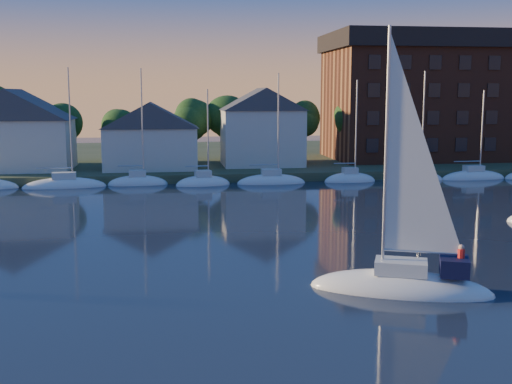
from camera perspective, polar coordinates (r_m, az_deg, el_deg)
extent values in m
plane|color=black|center=(24.61, 2.20, -15.49)|extent=(260.00, 260.00, 0.00)
cube|color=#344226|center=(97.69, -5.52, 2.78)|extent=(160.00, 50.00, 2.00)
cube|color=brown|center=(74.87, -4.77, 0.97)|extent=(120.00, 3.00, 1.00)
cube|color=silver|center=(82.31, -20.56, 3.95)|extent=(13.00, 9.00, 6.00)
cube|color=silver|center=(79.38, -9.34, 3.87)|extent=(11.00, 8.00, 5.00)
cube|color=silver|center=(82.15, 0.52, 4.85)|extent=(10.00, 8.00, 7.00)
cube|color=brown|center=(95.02, 15.81, 7.47)|extent=(30.00, 16.00, 15.00)
cube|color=black|center=(95.27, 16.04, 12.70)|extent=(31.00, 17.00, 2.40)
cylinder|color=#3C2B1B|center=(86.54, -17.21, 3.49)|extent=(0.50, 0.50, 3.50)
sphere|color=#183814|center=(86.28, -17.35, 6.44)|extent=(5.40, 5.40, 5.40)
cylinder|color=#3C2B1B|center=(85.61, -11.91, 3.64)|extent=(0.50, 0.50, 3.50)
sphere|color=#183814|center=(85.34, -12.01, 6.62)|extent=(5.40, 5.40, 5.40)
cylinder|color=#3C2B1B|center=(85.42, -6.54, 3.76)|extent=(0.50, 0.50, 3.50)
sphere|color=#183814|center=(85.16, -6.60, 6.75)|extent=(5.40, 5.40, 5.40)
cylinder|color=#3C2B1B|center=(85.98, -1.19, 3.85)|extent=(0.50, 0.50, 3.50)
sphere|color=#183814|center=(85.71, -1.20, 6.82)|extent=(5.40, 5.40, 5.40)
cylinder|color=#3C2B1B|center=(87.27, 4.04, 3.90)|extent=(0.50, 0.50, 3.50)
sphere|color=#183814|center=(87.01, 4.07, 6.83)|extent=(5.40, 5.40, 5.40)
cylinder|color=#3C2B1B|center=(89.26, 9.08, 3.93)|extent=(0.50, 0.50, 3.50)
sphere|color=#183814|center=(89.01, 9.15, 6.78)|extent=(5.40, 5.40, 5.40)
cylinder|color=#3C2B1B|center=(91.91, 13.87, 3.92)|extent=(0.50, 0.50, 3.50)
sphere|color=#183814|center=(91.66, 13.97, 6.69)|extent=(5.40, 5.40, 5.40)
cylinder|color=#3C2B1B|center=(95.16, 18.36, 3.88)|extent=(0.50, 0.50, 3.50)
sphere|color=#183814|center=(94.92, 18.49, 6.56)|extent=(5.40, 5.40, 5.40)
ellipsoid|color=white|center=(72.80, -17.31, 0.38)|extent=(7.50, 2.40, 2.20)
cube|color=silver|center=(72.63, -17.36, 1.40)|extent=(2.10, 1.32, 0.70)
cylinder|color=#A5A8AD|center=(72.09, -16.94, 5.08)|extent=(0.16, 0.16, 10.00)
cylinder|color=#A5A8AD|center=(72.67, -18.03, 2.05)|extent=(3.15, 0.12, 0.12)
ellipsoid|color=white|center=(71.91, -11.01, 0.52)|extent=(7.50, 2.40, 2.20)
cube|color=silver|center=(71.74, -11.04, 1.55)|extent=(2.10, 1.32, 0.70)
cylinder|color=#A5A8AD|center=(71.28, -10.55, 5.27)|extent=(0.16, 0.16, 10.00)
cylinder|color=#A5A8AD|center=(71.69, -11.72, 2.21)|extent=(3.15, 0.12, 0.12)
ellipsoid|color=white|center=(71.91, -4.64, 0.65)|extent=(7.50, 2.40, 2.20)
cube|color=silver|center=(71.74, -4.65, 1.68)|extent=(2.10, 1.32, 0.70)
cylinder|color=#A5A8AD|center=(71.36, -4.09, 5.40)|extent=(0.16, 0.16, 10.00)
cylinder|color=#A5A8AD|center=(71.60, -5.32, 2.34)|extent=(3.15, 0.12, 0.12)
ellipsoid|color=white|center=(72.79, 1.66, 0.78)|extent=(7.50, 2.40, 2.20)
cube|color=silver|center=(72.62, 1.67, 1.79)|extent=(2.10, 1.32, 0.70)
cylinder|color=#A5A8AD|center=(72.33, 2.27, 5.46)|extent=(0.16, 0.16, 10.00)
cylinder|color=#A5A8AD|center=(72.39, 1.03, 2.45)|extent=(3.15, 0.12, 0.12)
ellipsoid|color=white|center=(74.52, 7.74, 0.89)|extent=(7.50, 2.40, 2.20)
cube|color=silver|center=(74.36, 7.76, 1.88)|extent=(2.10, 1.32, 0.70)
cylinder|color=#A5A8AD|center=(74.16, 8.40, 5.46)|extent=(0.16, 0.16, 10.00)
cylinder|color=#A5A8AD|center=(74.05, 7.16, 2.53)|extent=(3.15, 0.12, 0.12)
ellipsoid|color=white|center=(77.06, 13.48, 0.98)|extent=(7.50, 2.40, 2.20)
cube|color=silver|center=(76.90, 13.52, 1.94)|extent=(2.10, 1.32, 0.70)
cylinder|color=#A5A8AD|center=(76.78, 14.16, 5.39)|extent=(0.16, 0.16, 10.00)
cylinder|color=#A5A8AD|center=(76.51, 12.96, 2.57)|extent=(3.15, 0.12, 0.12)
ellipsoid|color=white|center=(80.31, 18.81, 1.06)|extent=(7.50, 2.40, 2.20)
cube|color=silver|center=(80.15, 18.85, 1.98)|extent=(2.10, 1.32, 0.70)
cylinder|color=#A5A8AD|center=(80.12, 19.50, 5.29)|extent=(0.16, 0.16, 10.00)
cylinder|color=#A5A8AD|center=(79.70, 18.35, 2.59)|extent=(3.15, 0.12, 0.12)
ellipsoid|color=white|center=(34.29, 12.69, -8.60)|extent=(9.78, 6.25, 2.20)
cube|color=silver|center=(33.93, 12.76, -6.50)|extent=(3.04, 2.50, 0.70)
cylinder|color=#A5A8AD|center=(32.92, 11.48, 3.48)|extent=(0.16, 0.16, 12.45)
cylinder|color=#A5A8AD|center=(33.72, 14.56, -5.17)|extent=(3.69, 1.56, 0.12)
cube|color=black|center=(33.94, 17.21, -6.32)|extent=(1.97, 2.19, 0.90)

